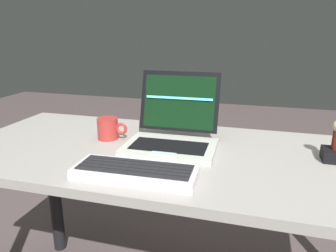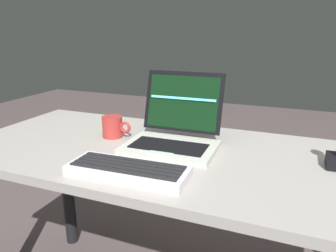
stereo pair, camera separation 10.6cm
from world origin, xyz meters
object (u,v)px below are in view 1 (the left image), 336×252
at_px(external_keyboard, 135,172).
at_px(coffee_mug, 108,129).
at_px(laptop_front, 173,132).
at_px(figurine_stand, 334,155).

relative_size(external_keyboard, coffee_mug, 2.99).
distance_m(laptop_front, coffee_mug, 0.25).
height_order(laptop_front, coffee_mug, laptop_front).
relative_size(figurine_stand, coffee_mug, 0.62).
bearing_deg(external_keyboard, coffee_mug, 127.83).
bearing_deg(external_keyboard, laptop_front, 82.50).
distance_m(laptop_front, figurine_stand, 0.52).
bearing_deg(coffee_mug, figurine_stand, 0.02).
height_order(external_keyboard, figurine_stand, figurine_stand).
relative_size(external_keyboard, figurine_stand, 4.83).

